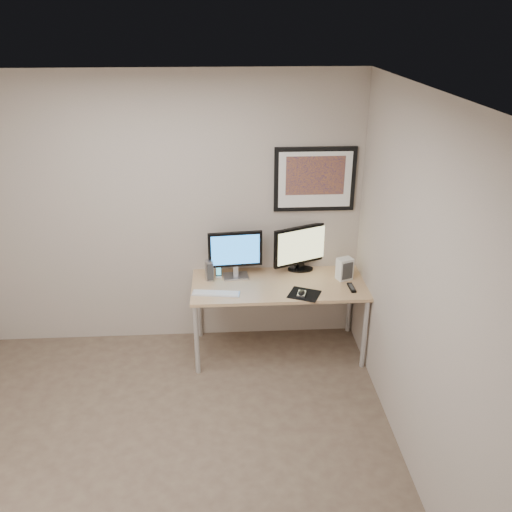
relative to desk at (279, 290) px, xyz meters
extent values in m
plane|color=brown|center=(-1.00, -1.35, -0.66)|extent=(3.60, 3.60, 0.00)
plane|color=white|center=(-1.00, -1.35, 1.94)|extent=(3.60, 3.60, 0.00)
plane|color=gray|center=(-1.00, 0.35, 0.64)|extent=(3.60, 0.00, 3.60)
plane|color=gray|center=(0.80, -1.35, 0.64)|extent=(0.00, 3.40, 3.40)
cube|color=#A5874F|center=(0.00, 0.00, 0.05)|extent=(1.60, 0.70, 0.03)
cylinder|color=silver|center=(-0.76, -0.31, -0.31)|extent=(0.04, 0.04, 0.70)
cylinder|color=silver|center=(-0.76, 0.31, -0.31)|extent=(0.04, 0.04, 0.70)
cylinder|color=silver|center=(0.76, -0.31, -0.31)|extent=(0.04, 0.04, 0.70)
cylinder|color=silver|center=(0.76, 0.31, -0.31)|extent=(0.04, 0.04, 0.70)
cube|color=black|center=(0.35, 0.33, 0.96)|extent=(0.75, 0.03, 0.60)
cube|color=white|center=(0.35, 0.32, 0.96)|extent=(0.67, 0.00, 0.52)
cube|color=orange|center=(0.35, 0.31, 1.00)|extent=(0.54, 0.00, 0.36)
cube|color=#ADADB2|center=(-0.39, 0.16, 0.07)|extent=(0.25, 0.18, 0.02)
cube|color=#ADADB2|center=(-0.39, 0.16, 0.13)|extent=(0.05, 0.04, 0.10)
cube|color=black|center=(-0.39, 0.16, 0.35)|extent=(0.50, 0.08, 0.34)
cube|color=blue|center=(-0.39, 0.14, 0.35)|extent=(0.45, 0.04, 0.29)
cube|color=black|center=(0.24, 0.27, 0.08)|extent=(0.28, 0.22, 0.02)
cube|color=black|center=(0.24, 0.27, 0.11)|extent=(0.07, 0.06, 0.06)
cube|color=black|center=(0.24, 0.27, 0.33)|extent=(0.55, 0.26, 0.38)
cube|color=tan|center=(0.24, 0.25, 0.33)|extent=(0.48, 0.21, 0.32)
cylinder|color=#ADADB2|center=(-0.64, 0.11, 0.17)|extent=(0.10, 0.10, 0.20)
cylinder|color=#ADADB2|center=(0.17, 0.31, 0.15)|extent=(0.08, 0.08, 0.16)
cube|color=black|center=(-0.55, 0.17, 0.13)|extent=(0.06, 0.06, 0.12)
cube|color=silver|center=(-0.58, -0.17, 0.07)|extent=(0.44, 0.17, 0.01)
cube|color=black|center=(0.21, -0.22, 0.07)|extent=(0.33, 0.32, 0.00)
ellipsoid|color=black|center=(0.18, -0.24, 0.09)|extent=(0.09, 0.12, 0.04)
cube|color=black|center=(0.65, -0.14, 0.08)|extent=(0.05, 0.17, 0.02)
cube|color=silver|center=(0.62, 0.06, 0.17)|extent=(0.16, 0.14, 0.21)
camera|label=1|loc=(-0.48, -4.43, 2.36)|focal=38.00mm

